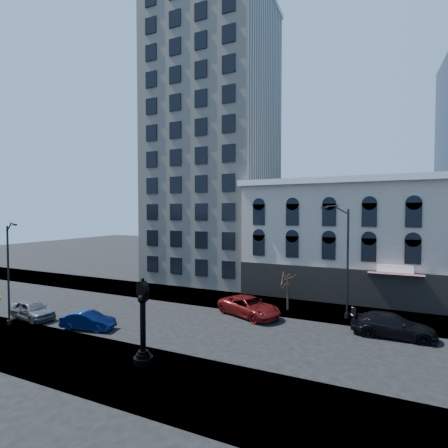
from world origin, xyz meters
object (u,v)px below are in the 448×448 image
at_px(street_clock, 143,324).
at_px(car_near_a, 32,310).
at_px(street_lamp_near, 10,246).
at_px(car_near_b, 88,320).

bearing_deg(street_clock, car_near_a, -168.32).
xyz_separation_m(street_lamp_near, car_near_b, (5.65, 2.25, -5.71)).
bearing_deg(car_near_a, street_clock, -94.06).
distance_m(street_clock, street_lamp_near, 13.81).
height_order(street_clock, street_lamp_near, street_lamp_near).
relative_size(street_clock, car_near_a, 1.10).
relative_size(street_lamp_near, car_near_b, 2.02).
height_order(street_clock, car_near_b, street_clock).
bearing_deg(car_near_a, car_near_b, -81.15).
bearing_deg(street_clock, street_lamp_near, -159.83).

